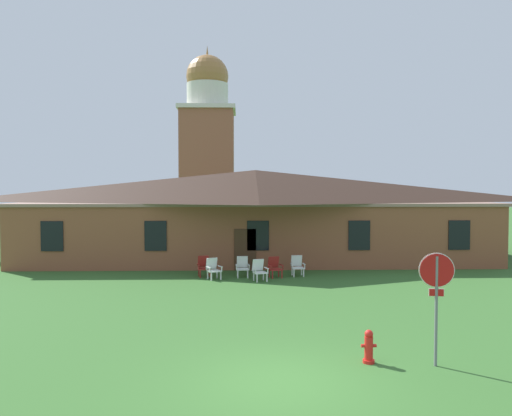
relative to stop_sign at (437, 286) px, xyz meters
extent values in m
plane|color=#336028|center=(-3.68, -0.89, -1.87)|extent=(200.00, 200.00, 0.00)
cube|color=brown|center=(-3.68, 18.80, -0.27)|extent=(25.61, 10.00, 3.20)
cube|color=#926D5E|center=(-3.68, 18.80, 1.41)|extent=(26.12, 10.20, 0.16)
pyramid|color=black|center=(-3.68, 18.80, 2.43)|extent=(26.64, 10.40, 1.88)
cube|color=black|center=(-13.92, 13.77, -0.11)|extent=(1.10, 0.06, 1.50)
cube|color=black|center=(-8.80, 13.77, -0.11)|extent=(1.10, 0.06, 1.50)
cube|color=black|center=(-3.68, 13.77, -0.11)|extent=(1.10, 0.06, 1.50)
cube|color=black|center=(1.44, 13.77, -0.11)|extent=(1.10, 0.06, 1.50)
cube|color=black|center=(6.57, 13.77, -0.11)|extent=(1.10, 0.06, 1.50)
cube|color=#422819|center=(-4.32, 13.77, -0.82)|extent=(1.10, 0.06, 2.10)
cube|color=#93563D|center=(-7.65, 35.40, 3.74)|extent=(4.80, 4.80, 11.22)
cube|color=silver|center=(-7.65, 35.40, 9.52)|extent=(5.18, 5.18, 0.36)
cylinder|color=silver|center=(-7.65, 35.40, 10.80)|extent=(3.80, 3.80, 2.20)
sphere|color=#9E6B38|center=(-7.65, 35.40, 12.58)|extent=(3.88, 3.88, 3.88)
cone|color=#9E6B38|center=(-7.65, 35.40, 14.92)|extent=(0.24, 0.24, 1.00)
cylinder|color=slate|center=(0.00, 0.00, -0.59)|extent=(0.07, 0.07, 2.56)
cylinder|color=white|center=(0.00, 0.01, 0.37)|extent=(0.80, 0.15, 0.81)
cylinder|color=#B71414|center=(0.00, -0.01, 0.37)|extent=(0.75, 0.15, 0.76)
cube|color=#B71414|center=(0.00, 0.00, -0.15)|extent=(0.32, 0.08, 0.16)
cube|color=white|center=(0.00, 0.01, -0.15)|extent=(0.34, 0.07, 0.18)
cube|color=maroon|center=(-5.97, 11.85, -1.69)|extent=(0.06, 0.06, 0.36)
cube|color=maroon|center=(-6.42, 11.74, -1.69)|extent=(0.06, 0.06, 0.36)
cube|color=maroon|center=(-6.07, 12.28, -1.69)|extent=(0.06, 0.06, 0.36)
cube|color=maroon|center=(-6.52, 12.17, -1.69)|extent=(0.06, 0.06, 0.36)
cube|color=maroon|center=(-6.25, 12.01, -1.49)|extent=(0.65, 0.63, 0.05)
cube|color=maroon|center=(-6.32, 12.31, -1.19)|extent=(0.54, 0.31, 0.54)
cube|color=maroon|center=(-5.96, 12.06, -1.29)|extent=(0.17, 0.47, 0.03)
cube|color=maroon|center=(-5.92, 11.90, -1.40)|extent=(0.05, 0.05, 0.22)
cube|color=maroon|center=(-6.52, 11.92, -1.29)|extent=(0.17, 0.47, 0.03)
cube|color=maroon|center=(-6.48, 11.77, -1.40)|extent=(0.05, 0.05, 0.22)
cube|color=white|center=(-5.44, 11.19, -1.69)|extent=(0.07, 0.07, 0.36)
cube|color=white|center=(-5.86, 10.99, -1.69)|extent=(0.07, 0.07, 0.36)
cube|color=white|center=(-5.64, 11.59, -1.69)|extent=(0.07, 0.07, 0.36)
cube|color=white|center=(-6.05, 11.39, -1.69)|extent=(0.07, 0.07, 0.36)
cube|color=white|center=(-5.75, 11.29, -1.49)|extent=(0.71, 0.70, 0.05)
cube|color=white|center=(-5.88, 11.57, -1.19)|extent=(0.54, 0.40, 0.54)
cube|color=white|center=(-5.48, 11.40, -1.29)|extent=(0.26, 0.45, 0.03)
cube|color=white|center=(-5.41, 11.26, -1.40)|extent=(0.05, 0.05, 0.22)
cube|color=white|center=(-6.00, 11.15, -1.29)|extent=(0.26, 0.45, 0.03)
cube|color=white|center=(-5.93, 11.00, -1.40)|extent=(0.05, 0.05, 0.22)
cube|color=white|center=(-4.22, 11.58, -1.69)|extent=(0.05, 0.05, 0.36)
cube|color=white|center=(-4.68, 11.56, -1.69)|extent=(0.05, 0.05, 0.36)
cube|color=white|center=(-4.24, 12.02, -1.69)|extent=(0.05, 0.05, 0.36)
cube|color=white|center=(-4.70, 12.00, -1.69)|extent=(0.05, 0.05, 0.36)
cube|color=white|center=(-4.46, 11.79, -1.49)|extent=(0.56, 0.54, 0.05)
cube|color=white|center=(-4.47, 12.10, -1.19)|extent=(0.52, 0.21, 0.54)
cube|color=white|center=(-4.17, 11.78, -1.29)|extent=(0.08, 0.47, 0.03)
cube|color=white|center=(-4.16, 11.62, -1.40)|extent=(0.04, 0.04, 0.22)
cube|color=white|center=(-4.75, 11.75, -1.29)|extent=(0.08, 0.47, 0.03)
cube|color=white|center=(-4.74, 11.59, -1.40)|extent=(0.04, 0.04, 0.22)
cube|color=white|center=(-3.39, 10.65, -1.69)|extent=(0.06, 0.06, 0.36)
cube|color=white|center=(-3.82, 10.50, -1.69)|extent=(0.06, 0.06, 0.36)
cube|color=white|center=(-3.52, 11.07, -1.69)|extent=(0.06, 0.06, 0.36)
cube|color=white|center=(-3.96, 10.93, -1.69)|extent=(0.06, 0.06, 0.36)
cube|color=white|center=(-3.67, 10.79, -1.49)|extent=(0.67, 0.66, 0.05)
cube|color=white|center=(-3.77, 11.08, -1.19)|extent=(0.55, 0.34, 0.54)
cube|color=white|center=(-3.39, 10.86, -1.29)|extent=(0.20, 0.46, 0.03)
cube|color=white|center=(-3.34, 10.70, -1.40)|extent=(0.05, 0.05, 0.22)
cube|color=white|center=(-3.94, 10.68, -1.29)|extent=(0.20, 0.46, 0.03)
cube|color=white|center=(-3.89, 10.52, -1.40)|extent=(0.05, 0.05, 0.22)
cube|color=maroon|center=(-2.65, 11.49, -1.69)|extent=(0.06, 0.06, 0.36)
cube|color=maroon|center=(-3.10, 11.37, -1.69)|extent=(0.06, 0.06, 0.36)
cube|color=maroon|center=(-2.77, 11.92, -1.69)|extent=(0.06, 0.06, 0.36)
cube|color=maroon|center=(-3.21, 11.79, -1.69)|extent=(0.06, 0.06, 0.36)
cube|color=maroon|center=(-2.93, 11.64, -1.49)|extent=(0.66, 0.64, 0.05)
cube|color=maroon|center=(-3.02, 11.94, -1.19)|extent=(0.55, 0.32, 0.54)
cube|color=maroon|center=(-2.65, 11.70, -1.29)|extent=(0.18, 0.47, 0.03)
cube|color=maroon|center=(-2.61, 11.54, -1.40)|extent=(0.05, 0.05, 0.22)
cube|color=maroon|center=(-3.21, 11.55, -1.29)|extent=(0.18, 0.47, 0.03)
cube|color=maroon|center=(-3.17, 11.39, -1.40)|extent=(0.05, 0.05, 0.22)
cube|color=white|center=(-1.61, 11.84, -1.69)|extent=(0.05, 0.05, 0.36)
cube|color=white|center=(-2.07, 11.80, -1.69)|extent=(0.05, 0.05, 0.36)
cube|color=white|center=(-1.65, 12.28, -1.69)|extent=(0.05, 0.05, 0.36)
cube|color=white|center=(-2.11, 12.24, -1.69)|extent=(0.05, 0.05, 0.36)
cube|color=white|center=(-1.86, 12.04, -1.49)|extent=(0.59, 0.57, 0.05)
cube|color=white|center=(-1.89, 12.35, -1.19)|extent=(0.53, 0.24, 0.54)
cube|color=white|center=(-1.57, 12.05, -1.29)|extent=(0.10, 0.47, 0.03)
cube|color=white|center=(-1.55, 11.89, -1.40)|extent=(0.04, 0.04, 0.22)
cube|color=white|center=(-2.15, 12.00, -1.29)|extent=(0.10, 0.47, 0.03)
cube|color=white|center=(-2.13, 11.83, -1.40)|extent=(0.04, 0.04, 0.22)
cylinder|color=red|center=(-1.50, 0.25, -1.83)|extent=(0.28, 0.28, 0.08)
cylinder|color=red|center=(-1.50, 0.25, -1.52)|extent=(0.20, 0.20, 0.55)
sphere|color=red|center=(-1.50, 0.25, -1.18)|extent=(0.20, 0.20, 0.20)
cylinder|color=red|center=(-1.63, 0.25, -1.46)|extent=(0.10, 0.08, 0.08)
cylinder|color=red|center=(-1.37, 0.25, -1.46)|extent=(0.10, 0.08, 0.08)
camera|label=1|loc=(-4.50, -11.39, 2.24)|focal=35.29mm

